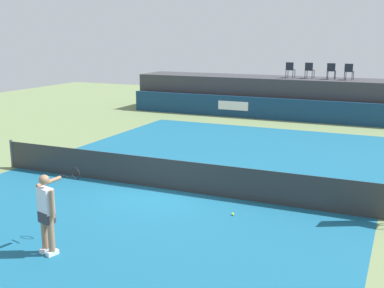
{
  "coord_description": "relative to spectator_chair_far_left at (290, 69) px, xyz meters",
  "views": [
    {
      "loc": [
        6.4,
        -12.61,
        4.61
      ],
      "look_at": [
        -0.11,
        2.0,
        1.0
      ],
      "focal_mm": 45.37,
      "sensor_mm": 36.0,
      "label": 1
    }
  ],
  "objects": [
    {
      "name": "spectator_chair_center",
      "position": [
        2.27,
        0.07,
        0.0
      ],
      "size": [
        0.45,
        0.45,
        0.89
      ],
      "color": "#1E232D",
      "rests_on": "spectator_platform"
    },
    {
      "name": "tennis_net",
      "position": [
        -0.19,
        -15.09,
        -2.22
      ],
      "size": [
        12.4,
        0.02,
        0.95
      ],
      "primitive_type": "cube",
      "color": "#2D2D2D",
      "rests_on": "ground"
    },
    {
      "name": "tennis_player",
      "position": [
        -0.54,
        -20.08,
        -1.73
      ],
      "size": [
        0.56,
        1.23,
        1.77
      ],
      "color": "white",
      "rests_on": "court_inner"
    },
    {
      "name": "court_inner",
      "position": [
        -0.19,
        -15.09,
        -2.69
      ],
      "size": [
        12.0,
        22.0,
        0.0
      ],
      "primitive_type": "cube",
      "color": "#16597A",
      "rests_on": "ground"
    },
    {
      "name": "spectator_chair_far_left",
      "position": [
        0.0,
        0.0,
        0.0
      ],
      "size": [
        0.47,
        0.47,
        0.89
      ],
      "color": "#1E232D",
      "rests_on": "spectator_platform"
    },
    {
      "name": "spectator_platform",
      "position": [
        -0.19,
        0.21,
        -1.59
      ],
      "size": [
        18.0,
        2.8,
        2.2
      ],
      "primitive_type": "cube",
      "color": "#38383D",
      "rests_on": "ground"
    },
    {
      "name": "net_post_near",
      "position": [
        -6.39,
        -15.09,
        -2.19
      ],
      "size": [
        0.1,
        0.1,
        1.0
      ],
      "primitive_type": "cylinder",
      "color": "#4C4C51",
      "rests_on": "ground"
    },
    {
      "name": "tennis_ball",
      "position": [
        2.33,
        -16.36,
        -2.66
      ],
      "size": [
        0.07,
        0.07,
        0.07
      ],
      "primitive_type": "sphere",
      "color": "#D8EA33",
      "rests_on": "court_inner"
    },
    {
      "name": "spectator_chair_left",
      "position": [
        1.06,
        0.11,
        0.0
      ],
      "size": [
        0.48,
        0.48,
        0.89
      ],
      "color": "#1E232D",
      "rests_on": "spectator_platform"
    },
    {
      "name": "ground_plane",
      "position": [
        -0.19,
        -12.09,
        -2.69
      ],
      "size": [
        48.0,
        48.0,
        0.0
      ],
      "primitive_type": "plane",
      "color": "#6B7F51"
    },
    {
      "name": "sponsor_wall",
      "position": [
        -0.2,
        -1.59,
        -2.09
      ],
      "size": [
        18.0,
        0.22,
        1.2
      ],
      "color": "navy",
      "rests_on": "ground"
    },
    {
      "name": "spectator_chair_right",
      "position": [
        3.22,
        -0.01,
        0.0
      ],
      "size": [
        0.47,
        0.47,
        0.89
      ],
      "color": "#1E232D",
      "rests_on": "spectator_platform"
    }
  ]
}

